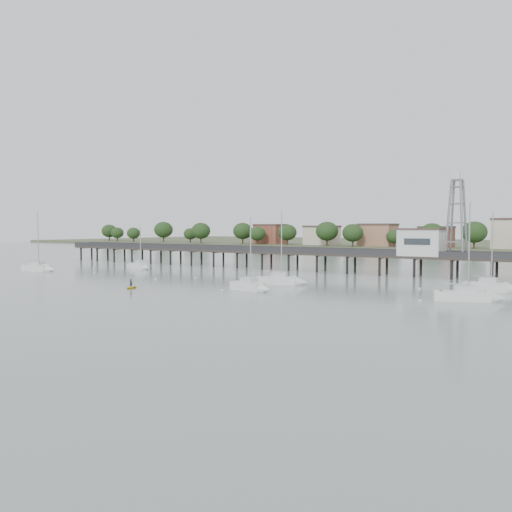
{
  "coord_description": "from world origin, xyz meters",
  "views": [
    {
      "loc": [
        60.8,
        -47.21,
        9.69
      ],
      "look_at": [
        -0.92,
        42.0,
        4.0
      ],
      "focal_mm": 40.0,
      "sensor_mm": 36.0,
      "label": 1
    }
  ],
  "objects_px": {
    "lattice_tower": "(457,218)",
    "sailboat_e": "(496,287)",
    "sailboat_c": "(286,281)",
    "yellow_dinghy": "(131,289)",
    "sailboat_b": "(142,266)",
    "sailboat_d": "(475,296)",
    "pier": "(307,253)",
    "sailboat_f": "(254,287)",
    "sailboat_a": "(42,268)",
    "white_tender": "(133,266)"
  },
  "relations": [
    {
      "from": "pier",
      "to": "sailboat_f",
      "type": "height_order",
      "value": "sailboat_f"
    },
    {
      "from": "sailboat_c",
      "to": "sailboat_f",
      "type": "relative_size",
      "value": 1.12
    },
    {
      "from": "lattice_tower",
      "to": "sailboat_d",
      "type": "xyz_separation_m",
      "value": [
        11.01,
        -31.06,
        -10.46
      ]
    },
    {
      "from": "sailboat_d",
      "to": "yellow_dinghy",
      "type": "distance_m",
      "value": 50.05
    },
    {
      "from": "white_tender",
      "to": "yellow_dinghy",
      "type": "relative_size",
      "value": 1.52
    },
    {
      "from": "yellow_dinghy",
      "to": "sailboat_a",
      "type": "bearing_deg",
      "value": 143.49
    },
    {
      "from": "sailboat_c",
      "to": "yellow_dinghy",
      "type": "distance_m",
      "value": 25.13
    },
    {
      "from": "sailboat_b",
      "to": "sailboat_f",
      "type": "xyz_separation_m",
      "value": [
        45.44,
        -21.14,
        -0.01
      ]
    },
    {
      "from": "sailboat_d",
      "to": "white_tender",
      "type": "height_order",
      "value": "sailboat_d"
    },
    {
      "from": "pier",
      "to": "lattice_tower",
      "type": "xyz_separation_m",
      "value": [
        31.5,
        0.0,
        7.31
      ]
    },
    {
      "from": "sailboat_e",
      "to": "sailboat_f",
      "type": "xyz_separation_m",
      "value": [
        -29.86,
        -20.03,
        0.0
      ]
    },
    {
      "from": "sailboat_d",
      "to": "white_tender",
      "type": "bearing_deg",
      "value": 145.71
    },
    {
      "from": "sailboat_d",
      "to": "sailboat_a",
      "type": "relative_size",
      "value": 0.99
    },
    {
      "from": "lattice_tower",
      "to": "sailboat_a",
      "type": "distance_m",
      "value": 85.55
    },
    {
      "from": "sailboat_a",
      "to": "sailboat_c",
      "type": "distance_m",
      "value": 58.49
    },
    {
      "from": "sailboat_d",
      "to": "sailboat_a",
      "type": "bearing_deg",
      "value": 158.14
    },
    {
      "from": "sailboat_a",
      "to": "sailboat_c",
      "type": "bearing_deg",
      "value": -2.57
    },
    {
      "from": "sailboat_d",
      "to": "sailboat_f",
      "type": "relative_size",
      "value": 1.17
    },
    {
      "from": "sailboat_a",
      "to": "yellow_dinghy",
      "type": "xyz_separation_m",
      "value": [
        41.47,
        -12.95,
        -0.64
      ]
    },
    {
      "from": "sailboat_b",
      "to": "white_tender",
      "type": "distance_m",
      "value": 5.03
    },
    {
      "from": "sailboat_f",
      "to": "sailboat_d",
      "type": "bearing_deg",
      "value": 21.69
    },
    {
      "from": "pier",
      "to": "yellow_dinghy",
      "type": "bearing_deg",
      "value": -96.61
    },
    {
      "from": "pier",
      "to": "sailboat_a",
      "type": "relative_size",
      "value": 10.99
    },
    {
      "from": "sailboat_a",
      "to": "white_tender",
      "type": "relative_size",
      "value": 3.64
    },
    {
      "from": "sailboat_b",
      "to": "yellow_dinghy",
      "type": "height_order",
      "value": "sailboat_b"
    },
    {
      "from": "sailboat_d",
      "to": "sailboat_e",
      "type": "distance_m",
      "value": 13.1
    },
    {
      "from": "sailboat_e",
      "to": "pier",
      "type": "bearing_deg",
      "value": 157.8
    },
    {
      "from": "sailboat_f",
      "to": "white_tender",
      "type": "xyz_separation_m",
      "value": [
        -50.15,
        22.88,
        -0.23
      ]
    },
    {
      "from": "pier",
      "to": "lattice_tower",
      "type": "bearing_deg",
      "value": 0.0
    },
    {
      "from": "pier",
      "to": "sailboat_f",
      "type": "distance_m",
      "value": 40.1
    },
    {
      "from": "yellow_dinghy",
      "to": "white_tender",
      "type": "bearing_deg",
      "value": 117.32
    },
    {
      "from": "sailboat_d",
      "to": "yellow_dinghy",
      "type": "xyz_separation_m",
      "value": [
        -47.82,
        -14.79,
        -0.64
      ]
    },
    {
      "from": "sailboat_a",
      "to": "sailboat_d",
      "type": "bearing_deg",
      "value": -7.07
    },
    {
      "from": "sailboat_c",
      "to": "yellow_dinghy",
      "type": "xyz_separation_m",
      "value": [
        -16.73,
        -18.75,
        -0.64
      ]
    },
    {
      "from": "sailboat_c",
      "to": "sailboat_f",
      "type": "xyz_separation_m",
      "value": [
        1.05,
        -10.88,
        0.01
      ]
    },
    {
      "from": "lattice_tower",
      "to": "yellow_dinghy",
      "type": "distance_m",
      "value": 59.83
    },
    {
      "from": "sailboat_a",
      "to": "lattice_tower",
      "type": "bearing_deg",
      "value": 14.54
    },
    {
      "from": "sailboat_b",
      "to": "sailboat_d",
      "type": "height_order",
      "value": "sailboat_d"
    },
    {
      "from": "lattice_tower",
      "to": "sailboat_b",
      "type": "xyz_separation_m",
      "value": [
        -64.47,
        -16.84,
        -10.44
      ]
    },
    {
      "from": "pier",
      "to": "white_tender",
      "type": "distance_m",
      "value": 40.74
    },
    {
      "from": "sailboat_d",
      "to": "sailboat_c",
      "type": "bearing_deg",
      "value": 149.71
    },
    {
      "from": "sailboat_c",
      "to": "sailboat_b",
      "type": "bearing_deg",
      "value": 147.86
    },
    {
      "from": "sailboat_b",
      "to": "yellow_dinghy",
      "type": "relative_size",
      "value": 4.11
    },
    {
      "from": "lattice_tower",
      "to": "pier",
      "type": "bearing_deg",
      "value": -180.0
    },
    {
      "from": "sailboat_b",
      "to": "sailboat_a",
      "type": "bearing_deg",
      "value": -117.42
    },
    {
      "from": "lattice_tower",
      "to": "sailboat_e",
      "type": "relative_size",
      "value": 1.27
    },
    {
      "from": "sailboat_b",
      "to": "sailboat_e",
      "type": "bearing_deg",
      "value": 12.44
    },
    {
      "from": "white_tender",
      "to": "sailboat_f",
      "type": "bearing_deg",
      "value": -4.74
    },
    {
      "from": "sailboat_b",
      "to": "white_tender",
      "type": "xyz_separation_m",
      "value": [
        -4.71,
        1.74,
        -0.24
      ]
    },
    {
      "from": "lattice_tower",
      "to": "sailboat_e",
      "type": "distance_m",
      "value": 23.43
    }
  ]
}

